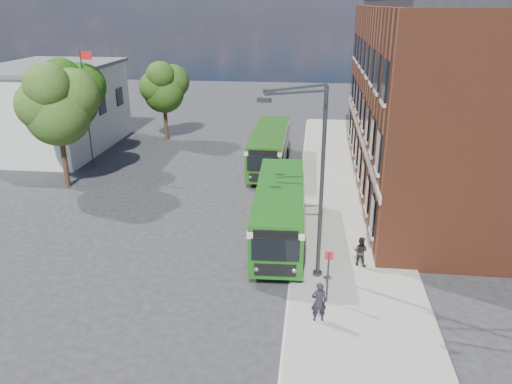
# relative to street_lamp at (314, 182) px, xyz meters

# --- Properties ---
(ground) EXTENTS (120.00, 120.00, 0.00)m
(ground) POSITION_rel_street_lamp_xyz_m (-4.84, 2.00, -4.79)
(ground) COLOR #252528
(ground) RESTS_ON ground
(pavement) EXTENTS (6.00, 48.00, 0.15)m
(pavement) POSITION_rel_street_lamp_xyz_m (2.16, 10.00, -4.72)
(pavement) COLOR #99978B
(pavement) RESTS_ON ground
(kerb_line) EXTENTS (0.12, 48.00, 0.01)m
(kerb_line) POSITION_rel_street_lamp_xyz_m (-0.89, 10.00, -4.79)
(kerb_line) COLOR beige
(kerb_line) RESTS_ON ground
(brick_office) EXTENTS (12.10, 26.00, 14.20)m
(brick_office) POSITION_rel_street_lamp_xyz_m (9.16, 14.00, 2.18)
(brick_office) COLOR brown
(brick_office) RESTS_ON ground
(white_building) EXTENTS (9.40, 13.40, 7.30)m
(white_building) POSITION_rel_street_lamp_xyz_m (-22.84, 20.00, -1.13)
(white_building) COLOR silver
(white_building) RESTS_ON ground
(flagpole) EXTENTS (0.95, 0.10, 9.00)m
(flagpole) POSITION_rel_street_lamp_xyz_m (-17.29, 15.00, 0.15)
(flagpole) COLOR #313336
(flagpole) RESTS_ON ground
(street_lamp) EXTENTS (2.96, 2.38, 9.00)m
(street_lamp) POSITION_rel_street_lamp_xyz_m (0.00, 0.00, 0.00)
(street_lamp) COLOR #313336
(street_lamp) RESTS_ON ground
(bus_stop_sign) EXTENTS (0.35, 0.08, 2.52)m
(bus_stop_sign) POSITION_rel_street_lamp_xyz_m (0.76, -2.20, -3.28)
(bus_stop_sign) COLOR #313336
(bus_stop_sign) RESTS_ON ground
(bus_front) EXTENTS (2.99, 10.60, 3.02)m
(bus_front) POSITION_rel_street_lamp_xyz_m (-1.76, 3.97, -2.96)
(bus_front) COLOR #1C5815
(bus_front) RESTS_ON ground
(bus_rear) EXTENTS (2.69, 10.87, 3.02)m
(bus_rear) POSITION_rel_street_lamp_xyz_m (-3.49, 16.68, -2.96)
(bus_rear) COLOR #215312
(bus_rear) RESTS_ON ground
(pedestrian_a) EXTENTS (0.70, 0.53, 1.73)m
(pedestrian_a) POSITION_rel_street_lamp_xyz_m (0.40, -3.65, -3.78)
(pedestrian_a) COLOR black
(pedestrian_a) RESTS_ON pavement
(pedestrian_b) EXTENTS (0.88, 0.78, 1.49)m
(pedestrian_b) POSITION_rel_street_lamp_xyz_m (2.41, 1.19, -3.89)
(pedestrian_b) COLOR black
(pedestrian_b) RESTS_ON pavement
(tree_left) EXTENTS (5.14, 4.89, 8.68)m
(tree_left) POSITION_rel_street_lamp_xyz_m (-17.20, 10.49, 1.10)
(tree_left) COLOR #362013
(tree_left) RESTS_ON ground
(tree_mid) EXTENTS (5.04, 4.79, 8.51)m
(tree_mid) POSITION_rel_street_lamp_xyz_m (-18.66, 15.13, 0.99)
(tree_mid) COLOR #362013
(tree_mid) RESTS_ON ground
(tree_right) EXTENTS (4.37, 4.15, 7.38)m
(tree_right) POSITION_rel_street_lamp_xyz_m (-13.97, 24.05, 0.21)
(tree_right) COLOR #362013
(tree_right) RESTS_ON ground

